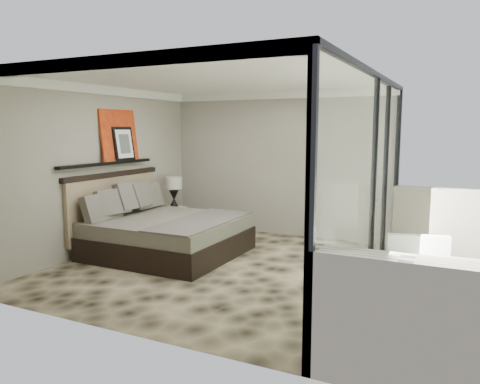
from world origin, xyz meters
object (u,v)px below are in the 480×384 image
at_px(table_lamp, 174,188).
at_px(nightstand, 171,221).
at_px(lounger, 427,283).
at_px(bed, 163,232).

bearing_deg(table_lamp, nightstand, -158.53).
bearing_deg(nightstand, lounger, -34.46).
bearing_deg(nightstand, table_lamp, 5.86).
distance_m(bed, table_lamp, 1.66).
height_order(table_lamp, lounger, table_lamp).
relative_size(nightstand, lounger, 0.26).
relative_size(nightstand, table_lamp, 0.77).
bearing_deg(lounger, nightstand, 146.15).
distance_m(table_lamp, lounger, 5.23).
bearing_deg(nightstand, bed, -76.21).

